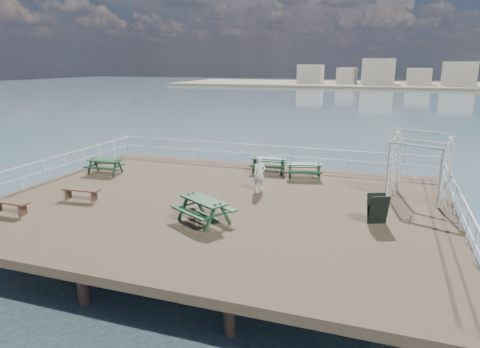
% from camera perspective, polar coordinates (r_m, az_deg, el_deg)
% --- Properties ---
extents(ground, '(18.00, 14.00, 0.30)m').
position_cam_1_polar(ground, '(17.57, -2.75, -4.09)').
color(ground, brown).
rests_on(ground, ground).
extents(sea_backdrop, '(300.00, 300.00, 9.20)m').
position_cam_1_polar(sea_backdrop, '(149.74, 22.03, 11.31)').
color(sea_backdrop, '#395160').
rests_on(sea_backdrop, ground).
extents(railing, '(17.77, 13.76, 1.10)m').
position_cam_1_polar(railing, '(19.62, -0.19, 1.04)').
color(railing, silver).
rests_on(railing, ground).
extents(picnic_table_a, '(1.76, 1.46, 0.82)m').
position_cam_1_polar(picnic_table_a, '(22.76, -17.58, 1.34)').
color(picnic_table_a, '#123319').
rests_on(picnic_table_a, ground).
extents(picnic_table_b, '(1.95, 1.72, 0.81)m').
position_cam_1_polar(picnic_table_b, '(21.12, 8.59, 0.87)').
color(picnic_table_b, '#123319').
rests_on(picnic_table_b, ground).
extents(picnic_table_c, '(1.87, 1.56, 0.85)m').
position_cam_1_polar(picnic_table_c, '(22.05, 3.83, 1.65)').
color(picnic_table_c, '#123319').
rests_on(picnic_table_c, ground).
extents(picnic_table_d, '(2.44, 2.31, 0.94)m').
position_cam_1_polar(picnic_table_d, '(15.19, -4.84, -4.18)').
color(picnic_table_d, '#123319').
rests_on(picnic_table_d, ground).
extents(flat_bench_near, '(1.65, 0.51, 0.47)m').
position_cam_1_polar(flat_bench_near, '(18.74, -20.47, -2.23)').
color(flat_bench_near, brown).
rests_on(flat_bench_near, ground).
extents(flat_bench_far, '(1.63, 0.39, 0.47)m').
position_cam_1_polar(flat_bench_far, '(18.19, -28.41, -3.59)').
color(flat_bench_far, brown).
rests_on(flat_bench_far, ground).
extents(trellis_arbor, '(2.57, 2.01, 2.84)m').
position_cam_1_polar(trellis_arbor, '(18.94, 22.74, 0.58)').
color(trellis_arbor, silver).
rests_on(trellis_arbor, ground).
extents(sandwich_board, '(0.80, 0.71, 1.08)m').
position_cam_1_polar(sandwich_board, '(15.71, 17.88, -4.51)').
color(sandwich_board, black).
rests_on(sandwich_board, ground).
extents(person, '(0.67, 0.63, 1.54)m').
position_cam_1_polar(person, '(18.71, 2.62, 0.01)').
color(person, white).
rests_on(person, ground).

